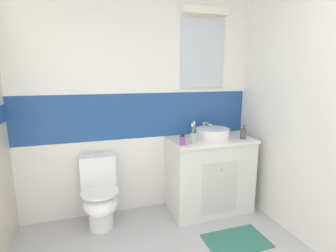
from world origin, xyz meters
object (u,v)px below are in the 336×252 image
toilet (100,195)px  soap_dispenser (243,134)px  sink_basin (212,133)px  toothbrush_cup (193,138)px  lotion_bottle_short (182,140)px

toilet → soap_dispenser: size_ratio=4.81×
toilet → soap_dispenser: bearing=-5.4°
sink_basin → soap_dispenser: bearing=-20.7°
toothbrush_cup → lotion_bottle_short: toothbrush_cup is taller
sink_basin → lotion_bottle_short: 0.44m
toilet → soap_dispenser: (1.56, -0.15, 0.56)m
sink_basin → soap_dispenser: 0.34m
lotion_bottle_short → soap_dispenser: bearing=2.1°
sink_basin → soap_dispenser: sink_basin is taller
lotion_bottle_short → toilet: bearing=168.1°
sink_basin → lotion_bottle_short: sink_basin is taller
toothbrush_cup → toilet: bearing=170.7°
soap_dispenser → sink_basin: bearing=159.3°
sink_basin → toilet: size_ratio=0.56×
sink_basin → toothbrush_cup: size_ratio=1.80×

